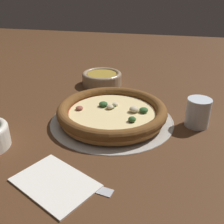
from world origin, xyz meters
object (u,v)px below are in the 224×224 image
bowl_near (102,78)px  napkin (55,182)px  fork (79,183)px  drinking_cup (198,113)px  pizza_tray (112,119)px  pizza (112,112)px

bowl_near → napkin: size_ratio=0.79×
bowl_near → fork: bowl_near is taller
fork → bowl_near: bearing=111.0°
drinking_cup → napkin: drinking_cup is taller
pizza_tray → napkin: bearing=80.6°
bowl_near → drinking_cup: bearing=143.5°
bowl_near → fork: size_ratio=0.92×
pizza → fork: size_ratio=1.89×
bowl_near → pizza: bearing=111.1°
pizza_tray → drinking_cup: size_ratio=4.46×
pizza_tray → drinking_cup: bearing=-173.6°
bowl_near → drinking_cup: size_ratio=1.92×
drinking_cup → napkin: (0.30, 0.33, -0.04)m
drinking_cup → napkin: size_ratio=0.41×
pizza_tray → bowl_near: (0.11, -0.29, 0.02)m
pizza_tray → fork: size_ratio=2.13×
drinking_cup → fork: size_ratio=0.48×
drinking_cup → fork: 0.40m
pizza_tray → fork: pizza_tray is taller
bowl_near → napkin: bearing=96.1°
pizza → pizza_tray: bearing=25.6°
napkin → fork: 0.05m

